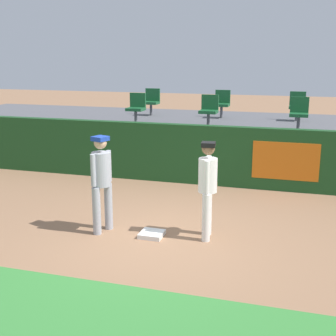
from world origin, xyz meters
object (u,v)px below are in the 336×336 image
first_base (152,234)px  seat_back_right (297,105)px  seat_back_center (222,102)px  seat_front_center (209,109)px  seat_front_left (136,106)px  player_fielder_home (208,183)px  seat_back_left (152,100)px  seat_front_right (299,112)px  player_runner_visitor (102,177)px

first_base → seat_back_right: (2.22, 6.81, 1.65)m
seat_back_center → seat_front_center: size_ratio=1.00×
seat_front_left → player_fielder_home: bearing=-57.4°
player_fielder_home → seat_back_left: 7.34m
seat_front_right → seat_back_right: bearing=92.5°
seat_back_center → seat_back_left: same height
player_fielder_home → seat_back_center: 6.67m
first_base → seat_back_center: size_ratio=0.48×
first_base → player_fielder_home: bearing=14.5°
player_fielder_home → player_runner_visitor: (-1.85, -0.26, 0.03)m
player_runner_visitor → seat_back_center: bearing=-169.4°
seat_back_center → seat_back_left: 2.27m
seat_front_left → seat_back_left: 1.81m
seat_front_left → seat_back_left: size_ratio=1.00×
player_fielder_home → seat_back_right: 6.73m
seat_back_center → seat_front_left: size_ratio=1.00×
player_fielder_home → seat_front_right: 5.01m
seat_back_right → first_base: bearing=-108.1°
player_runner_visitor → seat_front_left: seat_front_left is taller
seat_back_right → player_fielder_home: bearing=-101.1°
seat_back_left → player_runner_visitor: bearing=-78.8°
seat_back_right → seat_front_center: bearing=-141.4°
seat_front_right → first_base: bearing=-114.7°
first_base → seat_front_center: 5.27m
seat_front_right → seat_front_center: same height
seat_back_center → seat_back_left: bearing=180.0°
first_base → seat_back_center: bearing=90.0°
first_base → seat_back_right: 7.35m
player_fielder_home → seat_front_center: seat_front_center is taller
player_runner_visitor → seat_front_right: size_ratio=2.07×
seat_front_right → seat_back_left: size_ratio=1.00×
player_runner_visitor → seat_front_right: 6.00m
seat_back_left → player_fielder_home: bearing=-64.0°
first_base → seat_front_left: seat_front_left is taller
player_fielder_home → seat_back_right: (1.29, 6.57, 0.71)m
seat_back_center → seat_back_right: same height
seat_front_right → seat_front_center: (-2.34, 0.00, 0.00)m
player_fielder_home → seat_front_center: size_ratio=2.01×
seat_front_center → player_runner_visitor: bearing=-99.9°
player_fielder_home → seat_back_center: bearing=-178.5°
seat_back_center → seat_front_right: size_ratio=1.00×
seat_front_right → seat_front_left: 4.41m
seat_back_right → seat_front_left: bearing=-157.4°
seat_back_left → seat_back_right: (4.49, -0.00, -0.00)m
player_runner_visitor → seat_front_left: 5.21m
seat_front_center → seat_back_right: (2.26, 1.80, -0.00)m
player_runner_visitor → seat_front_center: size_ratio=2.07×
seat_front_left → seat_front_center: 2.08m
seat_front_left → seat_front_center: same height
seat_back_center → seat_front_left: same height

